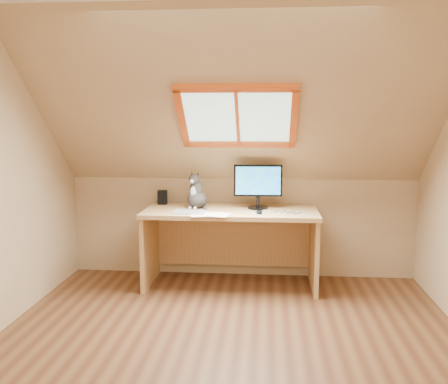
# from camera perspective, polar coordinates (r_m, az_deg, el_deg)

# --- Properties ---
(ground) EXTENTS (3.50, 3.50, 0.00)m
(ground) POSITION_cam_1_polar(r_m,az_deg,el_deg) (3.66, 0.41, -17.70)
(ground) COLOR brown
(ground) RESTS_ON ground
(room_shell) EXTENTS (3.52, 3.52, 2.41)m
(room_shell) POSITION_cam_1_polar(r_m,az_deg,el_deg) (3.19, 0.31, 5.21)
(room_shell) COLOR tan
(room_shell) RESTS_ON ground
(desk) EXTENTS (1.64, 0.72, 0.75)m
(desk) POSITION_cam_1_polar(r_m,az_deg,el_deg) (4.86, 0.84, -4.50)
(desk) COLOR tan
(desk) RESTS_ON ground
(monitor) EXTENTS (0.46, 0.19, 0.42)m
(monitor) POSITION_cam_1_polar(r_m,az_deg,el_deg) (4.75, 3.91, 0.97)
(monitor) COLOR black
(monitor) RESTS_ON desk
(cat) EXTENTS (0.27, 0.29, 0.36)m
(cat) POSITION_cam_1_polar(r_m,az_deg,el_deg) (4.82, -3.16, -0.31)
(cat) COLOR #3E3937
(cat) RESTS_ON desk
(desk_speaker) EXTENTS (0.11, 0.11, 0.14)m
(desk_speaker) POSITION_cam_1_polar(r_m,az_deg,el_deg) (5.07, -7.05, -0.60)
(desk_speaker) COLOR black
(desk_speaker) RESTS_ON desk
(graphics_tablet) EXTENTS (0.30, 0.21, 0.01)m
(graphics_tablet) POSITION_cam_1_polar(r_m,az_deg,el_deg) (4.60, -3.94, -2.27)
(graphics_tablet) COLOR #B2B2B7
(graphics_tablet) RESTS_ON desk
(mouse) EXTENTS (0.06, 0.10, 0.03)m
(mouse) POSITION_cam_1_polar(r_m,az_deg,el_deg) (4.54, 4.04, -2.31)
(mouse) COLOR black
(mouse) RESTS_ON desk
(papers) EXTENTS (0.33, 0.27, 0.00)m
(papers) POSITION_cam_1_polar(r_m,az_deg,el_deg) (4.50, -1.42, -2.56)
(papers) COLOR white
(papers) RESTS_ON desk
(cables) EXTENTS (0.51, 0.26, 0.01)m
(cables) POSITION_cam_1_polar(r_m,az_deg,el_deg) (4.61, 6.06, -2.31)
(cables) COLOR silver
(cables) RESTS_ON desk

